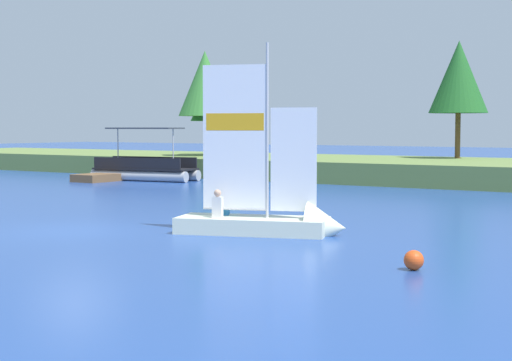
{
  "coord_description": "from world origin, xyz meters",
  "views": [
    {
      "loc": [
        16.89,
        -16.28,
        2.99
      ],
      "look_at": [
        2.3,
        6.07,
        1.2
      ],
      "focal_mm": 56.01,
      "sensor_mm": 36.0,
      "label": 1
    }
  ],
  "objects_px": {
    "sailboat": "(280,220)",
    "channel_buoy": "(414,260)",
    "shoreline_tree_left": "(216,96)",
    "wooden_dock": "(123,176)",
    "shoreline_tree_midleft": "(205,84)",
    "shoreline_tree_centre": "(459,77)",
    "pontoon_boat": "(145,169)"
  },
  "relations": [
    {
      "from": "shoreline_tree_centre",
      "to": "channel_buoy",
      "type": "distance_m",
      "value": 31.98
    },
    {
      "from": "shoreline_tree_left",
      "to": "shoreline_tree_centre",
      "type": "height_order",
      "value": "shoreline_tree_centre"
    },
    {
      "from": "shoreline_tree_midleft",
      "to": "shoreline_tree_centre",
      "type": "height_order",
      "value": "shoreline_tree_centre"
    },
    {
      "from": "shoreline_tree_left",
      "to": "wooden_dock",
      "type": "distance_m",
      "value": 10.03
    },
    {
      "from": "shoreline_tree_left",
      "to": "wooden_dock",
      "type": "relative_size",
      "value": 0.85
    },
    {
      "from": "pontoon_boat",
      "to": "shoreline_tree_centre",
      "type": "bearing_deg",
      "value": 31.02
    },
    {
      "from": "shoreline_tree_left",
      "to": "shoreline_tree_midleft",
      "type": "bearing_deg",
      "value": -74.27
    },
    {
      "from": "sailboat",
      "to": "shoreline_tree_midleft",
      "type": "bearing_deg",
      "value": 112.05
    },
    {
      "from": "sailboat",
      "to": "channel_buoy",
      "type": "xyz_separation_m",
      "value": [
        5.28,
        -3.26,
        -0.19
      ]
    },
    {
      "from": "shoreline_tree_centre",
      "to": "wooden_dock",
      "type": "bearing_deg",
      "value": -143.03
    },
    {
      "from": "wooden_dock",
      "to": "shoreline_tree_centre",
      "type": "bearing_deg",
      "value": 36.97
    },
    {
      "from": "sailboat",
      "to": "pontoon_boat",
      "type": "height_order",
      "value": "sailboat"
    },
    {
      "from": "shoreline_tree_left",
      "to": "sailboat",
      "type": "relative_size",
      "value": 0.97
    },
    {
      "from": "wooden_dock",
      "to": "pontoon_boat",
      "type": "distance_m",
      "value": 1.69
    },
    {
      "from": "channel_buoy",
      "to": "shoreline_tree_centre",
      "type": "bearing_deg",
      "value": 107.4
    },
    {
      "from": "shoreline_tree_centre",
      "to": "sailboat",
      "type": "xyz_separation_m",
      "value": [
        4.14,
        -26.77,
        -5.5
      ]
    },
    {
      "from": "shoreline_tree_midleft",
      "to": "shoreline_tree_centre",
      "type": "bearing_deg",
      "value": 18.16
    },
    {
      "from": "shoreline_tree_centre",
      "to": "sailboat",
      "type": "bearing_deg",
      "value": -81.22
    },
    {
      "from": "shoreline_tree_midleft",
      "to": "pontoon_boat",
      "type": "relative_size",
      "value": 1.06
    },
    {
      "from": "pontoon_boat",
      "to": "channel_buoy",
      "type": "relative_size",
      "value": 14.83
    },
    {
      "from": "sailboat",
      "to": "channel_buoy",
      "type": "relative_size",
      "value": 13.74
    },
    {
      "from": "wooden_dock",
      "to": "pontoon_boat",
      "type": "xyz_separation_m",
      "value": [
        1.63,
        0.05,
        0.45
      ]
    },
    {
      "from": "shoreline_tree_left",
      "to": "sailboat",
      "type": "height_order",
      "value": "shoreline_tree_left"
    },
    {
      "from": "shoreline_tree_centre",
      "to": "pontoon_boat",
      "type": "relative_size",
      "value": 1.1
    },
    {
      "from": "shoreline_tree_centre",
      "to": "wooden_dock",
      "type": "relative_size",
      "value": 1.04
    },
    {
      "from": "shoreline_tree_centre",
      "to": "sailboat",
      "type": "distance_m",
      "value": 27.64
    },
    {
      "from": "shoreline_tree_left",
      "to": "shoreline_tree_midleft",
      "type": "height_order",
      "value": "shoreline_tree_midleft"
    },
    {
      "from": "pontoon_boat",
      "to": "shoreline_tree_left",
      "type": "bearing_deg",
      "value": 90.41
    },
    {
      "from": "shoreline_tree_midleft",
      "to": "channel_buoy",
      "type": "bearing_deg",
      "value": -46.07
    },
    {
      "from": "wooden_dock",
      "to": "sailboat",
      "type": "height_order",
      "value": "sailboat"
    },
    {
      "from": "shoreline_tree_midleft",
      "to": "channel_buoy",
      "type": "relative_size",
      "value": 15.74
    },
    {
      "from": "shoreline_tree_left",
      "to": "pontoon_boat",
      "type": "bearing_deg",
      "value": -80.68
    }
  ]
}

